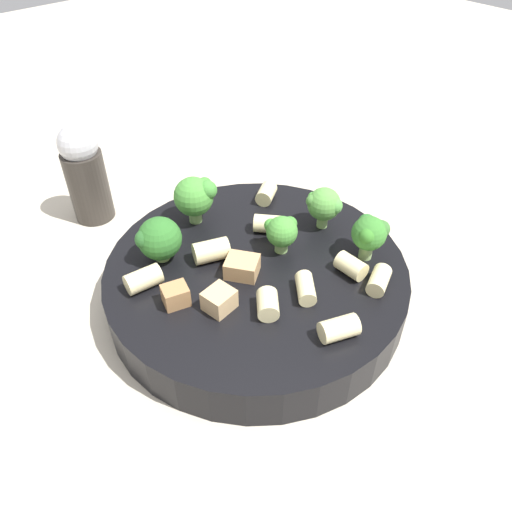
{
  "coord_description": "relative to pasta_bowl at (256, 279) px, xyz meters",
  "views": [
    {
      "loc": [
        0.2,
        0.22,
        0.3
      ],
      "look_at": [
        0.0,
        0.0,
        0.05
      ],
      "focal_mm": 35.0,
      "sensor_mm": 36.0,
      "label": 1
    }
  ],
  "objects": [
    {
      "name": "broccoli_floret_1",
      "position": [
        -0.07,
        0.05,
        0.04
      ],
      "size": [
        0.03,
        0.03,
        0.04
      ],
      "color": "#9EC175",
      "rests_on": "pasta_bowl"
    },
    {
      "name": "chicken_chunk_1",
      "position": [
        0.05,
        0.02,
        0.02
      ],
      "size": [
        0.02,
        0.02,
        0.02
      ],
      "primitive_type": "cube",
      "rotation": [
        0.0,
        0.0,
        0.13
      ],
      "color": "tan",
      "rests_on": "pasta_bowl"
    },
    {
      "name": "rigatoni_6",
      "position": [
        -0.04,
        -0.03,
        0.02
      ],
      "size": [
        0.03,
        0.03,
        0.02
      ],
      "primitive_type": "cylinder",
      "rotation": [
        1.57,
        0.0,
        0.71
      ],
      "color": "beige",
      "rests_on": "pasta_bowl"
    },
    {
      "name": "ground_plane",
      "position": [
        0.0,
        0.0,
        -0.02
      ],
      "size": [
        2.0,
        2.0,
        0.0
      ],
      "primitive_type": "plane",
      "color": "#BCB29E"
    },
    {
      "name": "rigatoni_3",
      "position": [
        -0.01,
        0.05,
        0.02
      ],
      "size": [
        0.03,
        0.03,
        0.01
      ],
      "primitive_type": "cylinder",
      "rotation": [
        1.57,
        0.0,
        2.46
      ],
      "color": "beige",
      "rests_on": "pasta_bowl"
    },
    {
      "name": "pasta_bowl",
      "position": [
        0.0,
        0.0,
        0.0
      ],
      "size": [
        0.25,
        0.25,
        0.04
      ],
      "color": "black",
      "rests_on": "ground_plane"
    },
    {
      "name": "rigatoni_2",
      "position": [
        0.01,
        0.09,
        0.02
      ],
      "size": [
        0.03,
        0.02,
        0.02
      ],
      "primitive_type": "cylinder",
      "rotation": [
        1.57,
        0.0,
        1.19
      ],
      "color": "beige",
      "rests_on": "pasta_bowl"
    },
    {
      "name": "rigatoni_7",
      "position": [
        0.03,
        0.04,
        0.02
      ],
      "size": [
        0.03,
        0.03,
        0.02
      ],
      "primitive_type": "cylinder",
      "rotation": [
        1.57,
        0.0,
        2.45
      ],
      "color": "beige",
      "rests_on": "pasta_bowl"
    },
    {
      "name": "rigatoni_5",
      "position": [
        -0.05,
        0.06,
        0.02
      ],
      "size": [
        0.02,
        0.02,
        0.02
      ],
      "primitive_type": "cylinder",
      "rotation": [
        1.57,
        0.0,
        0.0
      ],
      "color": "beige",
      "rests_on": "pasta_bowl"
    },
    {
      "name": "broccoli_floret_4",
      "position": [
        0.05,
        -0.06,
        0.04
      ],
      "size": [
        0.04,
        0.04,
        0.04
      ],
      "color": "#84AD60",
      "rests_on": "pasta_bowl"
    },
    {
      "name": "broccoli_floret_0",
      "position": [
        -0.08,
        -0.0,
        0.04
      ],
      "size": [
        0.03,
        0.03,
        0.04
      ],
      "color": "#84AD60",
      "rests_on": "pasta_bowl"
    },
    {
      "name": "broccoli_floret_2",
      "position": [
        -0.01,
        -0.08,
        0.04
      ],
      "size": [
        0.04,
        0.03,
        0.04
      ],
      "color": "#84AD60",
      "rests_on": "pasta_bowl"
    },
    {
      "name": "rigatoni_4",
      "position": [
        0.08,
        -0.04,
        0.02
      ],
      "size": [
        0.03,
        0.02,
        0.02
      ],
      "primitive_type": "cylinder",
      "rotation": [
        1.57,
        0.0,
        1.44
      ],
      "color": "beige",
      "rests_on": "pasta_bowl"
    },
    {
      "name": "broccoli_floret_3",
      "position": [
        -0.03,
        -0.0,
        0.03
      ],
      "size": [
        0.03,
        0.03,
        0.03
      ],
      "color": "#84AD60",
      "rests_on": "pasta_bowl"
    },
    {
      "name": "rigatoni_0",
      "position": [
        -0.05,
        0.08,
        0.02
      ],
      "size": [
        0.03,
        0.02,
        0.01
      ],
      "primitive_type": "cylinder",
      "rotation": [
        1.57,
        0.0,
        1.98
      ],
      "color": "beige",
      "rests_on": "pasta_bowl"
    },
    {
      "name": "pepper_shaker",
      "position": [
        0.04,
        -0.2,
        0.03
      ],
      "size": [
        0.04,
        0.04,
        0.1
      ],
      "color": "#332D28",
      "rests_on": "ground_plane"
    },
    {
      "name": "chicken_chunk_2",
      "position": [
        0.01,
        -0.0,
        0.02
      ],
      "size": [
        0.03,
        0.03,
        0.01
      ],
      "primitive_type": "cube",
      "rotation": [
        0.0,
        0.0,
        2.17
      ],
      "color": "tan",
      "rests_on": "pasta_bowl"
    },
    {
      "name": "rigatoni_8",
      "position": [
        0.02,
        -0.03,
        0.02
      ],
      "size": [
        0.03,
        0.03,
        0.02
      ],
      "primitive_type": "cylinder",
      "rotation": [
        1.57,
        0.0,
        1.19
      ],
      "color": "beige",
      "rests_on": "pasta_bowl"
    },
    {
      "name": "rigatoni_1",
      "position": [
        -0.07,
        -0.06,
        0.02
      ],
      "size": [
        0.03,
        0.03,
        0.02
      ],
      "primitive_type": "cylinder",
      "rotation": [
        1.57,
        0.0,
        2.12
      ],
      "color": "beige",
      "rests_on": "pasta_bowl"
    },
    {
      "name": "chicken_chunk_0",
      "position": [
        0.07,
        -0.01,
        0.02
      ],
      "size": [
        0.02,
        0.02,
        0.02
      ],
      "primitive_type": "cube",
      "rotation": [
        0.0,
        0.0,
        2.84
      ],
      "color": "#A87A4C",
      "rests_on": "pasta_bowl"
    }
  ]
}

